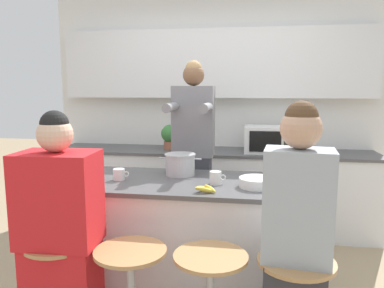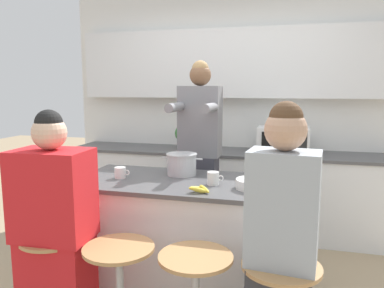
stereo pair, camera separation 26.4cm
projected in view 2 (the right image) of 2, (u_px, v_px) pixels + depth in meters
The scene contains 15 objects.
wall_back at pixel (231, 89), 4.22m from camera, with size 3.75×0.22×2.70m.
back_counter at pixel (225, 190), 4.11m from camera, with size 3.48×0.60×0.88m.
kitchen_island at pixel (189, 242), 2.68m from camera, with size 1.63×0.75×0.92m.
bar_stool_leftmost at pixel (57, 284), 2.24m from camera, with size 0.39×0.39×0.70m.
person_cooking at pixel (200, 166), 3.22m from camera, with size 0.35×0.55×1.79m.
person_wrapped_blanket at pixel (55, 240), 2.17m from camera, with size 0.44×0.30×1.44m.
person_seated_near at pixel (281, 263), 1.85m from camera, with size 0.36×0.29×1.50m.
cooking_pot at pixel (182, 164), 2.78m from camera, with size 0.32×0.23×0.16m.
fruit_bowl at pixel (254, 184), 2.41m from camera, with size 0.24×0.24×0.06m.
coffee_cup_near at pixel (213, 178), 2.50m from camera, with size 0.11×0.08×0.09m.
coffee_cup_far at pixel (120, 173), 2.69m from camera, with size 0.11×0.08×0.08m.
banana_bunch at pixel (199, 189), 2.32m from camera, with size 0.15×0.11×0.05m.
juice_carton at pixel (296, 170), 2.50m from camera, with size 0.07×0.07×0.21m.
microwave at pixel (283, 141), 3.84m from camera, with size 0.51×0.34×0.28m.
potted_plant at pixel (184, 136), 4.14m from camera, with size 0.20×0.20×0.28m.
Camera 2 is at (0.67, -2.45, 1.56)m, focal length 35.00 mm.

